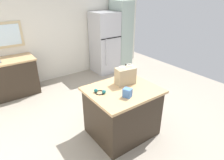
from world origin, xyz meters
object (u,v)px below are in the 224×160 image
(tall_cabinet, at_px, (121,36))
(kitchen_island, at_px, (122,111))
(refrigerator, at_px, (105,43))
(shopping_bag, at_px, (126,76))
(bottle, at_px, (126,71))
(small_box, at_px, (127,93))
(ear_defenders, at_px, (100,92))

(tall_cabinet, bearing_deg, kitchen_island, -127.63)
(refrigerator, distance_m, shopping_bag, 2.75)
(shopping_bag, relative_size, bottle, 1.50)
(refrigerator, xyz_separation_m, bottle, (-1.02, -2.21, 0.09))
(refrigerator, bearing_deg, bottle, -114.66)
(tall_cabinet, distance_m, small_box, 3.53)
(shopping_bag, relative_size, ear_defenders, 1.68)
(kitchen_island, bearing_deg, bottle, 45.73)
(small_box, bearing_deg, refrigerator, 62.24)
(tall_cabinet, height_order, shopping_bag, tall_cabinet)
(refrigerator, height_order, shopping_bag, refrigerator)
(small_box, bearing_deg, shopping_bag, 54.33)
(small_box, height_order, ear_defenders, small_box)
(tall_cabinet, xyz_separation_m, ear_defenders, (-2.38, -2.49, -0.13))
(kitchen_island, xyz_separation_m, shopping_bag, (0.17, 0.14, 0.58))
(tall_cabinet, distance_m, ear_defenders, 3.45)
(kitchen_island, relative_size, bottle, 4.81)
(tall_cabinet, distance_m, shopping_bag, 3.07)
(kitchen_island, distance_m, shopping_bag, 0.62)
(kitchen_island, xyz_separation_m, tall_cabinet, (2.01, 2.60, 0.59))
(kitchen_island, xyz_separation_m, small_box, (-0.10, -0.23, 0.50))
(refrigerator, distance_m, bottle, 2.44)
(refrigerator, bearing_deg, kitchen_island, -118.18)
(kitchen_island, height_order, ear_defenders, ear_defenders)
(refrigerator, relative_size, shopping_bag, 5.06)
(shopping_bag, bearing_deg, refrigerator, 63.54)
(tall_cabinet, relative_size, small_box, 15.15)
(kitchen_island, distance_m, small_box, 0.56)
(kitchen_island, bearing_deg, tall_cabinet, 52.37)
(shopping_bag, xyz_separation_m, small_box, (-0.27, -0.37, -0.08))
(shopping_bag, xyz_separation_m, ear_defenders, (-0.54, -0.03, -0.12))
(tall_cabinet, bearing_deg, shopping_bag, -126.73)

